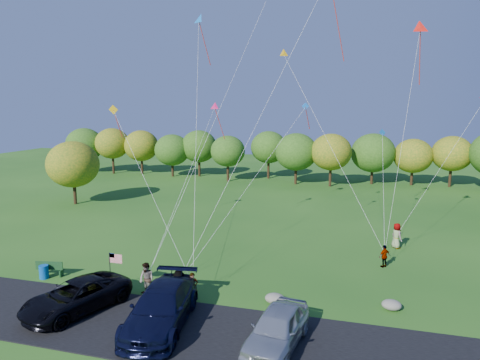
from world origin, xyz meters
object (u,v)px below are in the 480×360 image
Objects in this scene: minivan_dark at (76,296)px; park_bench at (50,268)px; minivan_navy at (161,307)px; minivan_silver at (277,328)px; flyer_c at (179,285)px; flyer_d at (384,256)px; flyer_a at (193,287)px; trash_barrel at (44,272)px; flyer_e at (397,236)px; flyer_b at (147,279)px.

minivan_dark reaches higher than park_bench.
minivan_navy is 3.71× the size of park_bench.
minivan_silver reaches higher than minivan_dark.
flyer_c is (4.61, 2.78, -0.01)m from minivan_dark.
minivan_navy reaches higher than flyer_d.
park_bench is (-15.47, 4.24, -0.40)m from minivan_silver.
flyer_d is (10.55, 8.14, -0.04)m from flyer_a.
flyer_a is 1.91× the size of trash_barrel.
minivan_dark is 3.40× the size of flyer_c.
minivan_navy is at bearing 106.18° from flyer_e.
flyer_e reaches higher than minivan_silver.
flyer_c is (-0.84, 0.00, 0.04)m from flyer_a.
minivan_dark is at bearing 168.94° from minivan_navy.
flyer_c is 9.33m from park_bench.
minivan_navy is at bearing 17.55° from minivan_dark.
flyer_b is 2.25× the size of trash_barrel.
flyer_a is 0.93× the size of park_bench.
minivan_dark is 22.94m from flyer_e.
trash_barrel is at bearing 82.99° from flyer_e.
minivan_navy is at bearing -174.85° from minivan_silver.
flyer_a is 0.85× the size of flyer_b.
flyer_b is at bearing 37.10° from flyer_c.
trash_barrel is at bearing -113.56° from park_bench.
park_bench is at bearing -166.47° from flyer_b.
minivan_dark is at bearing 95.93° from flyer_e.
flyer_b is 7.43m from trash_barrel.
flyer_c is at bearing 88.84° from minivan_navy.
flyer_b reaches higher than flyer_d.
flyer_e reaches higher than flyer_a.
flyer_a is 10.16m from park_bench.
minivan_dark is at bearing -49.57° from park_bench.
flyer_e is at bearing -97.86° from flyer_c.
flyer_c reaches higher than park_bench.
trash_barrel is (-4.76, 3.24, -0.44)m from minivan_dark.
trash_barrel is (-0.10, -0.46, -0.10)m from park_bench.
minivan_silver is (10.81, -0.54, 0.06)m from minivan_dark.
flyer_a is 0.84m from flyer_c.
trash_barrel is at bearing 174.43° from minivan_silver.
flyer_c is at bearing 99.18° from flyer_e.
trash_barrel is (-7.40, 0.46, -0.53)m from flyer_b.
minivan_dark reaches higher than flyer_d.
flyer_b is 15.66m from flyer_d.
flyer_a is at bearing -142.90° from flyer_c.
minivan_navy reaches higher than park_bench.
minivan_silver is at bearing 22.58° from flyer_d.
minivan_navy reaches higher than trash_barrel.
park_bench is (-9.65, 3.94, -0.48)m from minivan_navy.
park_bench reaches higher than trash_barrel.
minivan_dark is 10.82m from minivan_silver.
flyer_b is (-8.18, 3.32, 0.04)m from minivan_silver.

